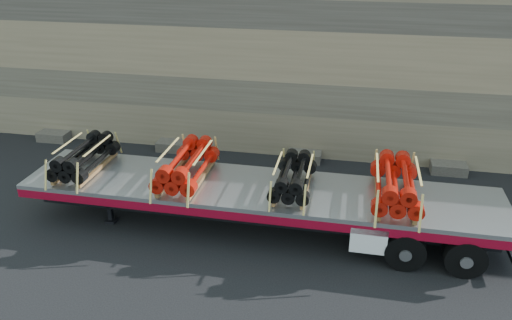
{
  "coord_description": "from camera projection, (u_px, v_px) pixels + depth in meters",
  "views": [
    {
      "loc": [
        3.47,
        -11.79,
        7.74
      ],
      "look_at": [
        0.93,
        1.06,
        1.61
      ],
      "focal_mm": 35.0,
      "sensor_mm": 36.0,
      "label": 1
    }
  ],
  "objects": [
    {
      "name": "ground",
      "position": [
        217.0,
        223.0,
        14.36
      ],
      "size": [
        120.0,
        120.0,
        0.0
      ],
      "primitive_type": "plane",
      "color": "black",
      "rests_on": "ground"
    },
    {
      "name": "rock_wall",
      "position": [
        260.0,
        52.0,
        18.65
      ],
      "size": [
        44.0,
        3.0,
        7.0
      ],
      "primitive_type": "cube",
      "color": "#7A6B54",
      "rests_on": "ground"
    },
    {
      "name": "trailer",
      "position": [
        258.0,
        207.0,
        13.89
      ],
      "size": [
        13.07,
        2.59,
        1.31
      ],
      "primitive_type": null,
      "rotation": [
        0.0,
        0.0,
        -0.01
      ],
      "color": "#A5A8AD",
      "rests_on": "ground"
    },
    {
      "name": "bundle_front",
      "position": [
        85.0,
        158.0,
        14.37
      ],
      "size": [
        1.14,
        2.26,
        0.8
      ],
      "primitive_type": null,
      "rotation": [
        0.0,
        0.0,
        -0.01
      ],
      "color": "black",
      "rests_on": "trailer"
    },
    {
      "name": "bundle_midfront",
      "position": [
        186.0,
        166.0,
        13.79
      ],
      "size": [
        1.23,
        2.45,
        0.86
      ],
      "primitive_type": null,
      "rotation": [
        0.0,
        0.0,
        -0.01
      ],
      "color": "#B71509",
      "rests_on": "trailer"
    },
    {
      "name": "bundle_midrear",
      "position": [
        293.0,
        178.0,
        13.28
      ],
      "size": [
        1.06,
        2.1,
        0.74
      ],
      "primitive_type": null,
      "rotation": [
        0.0,
        0.0,
        -0.01
      ],
      "color": "black",
      "rests_on": "trailer"
    },
    {
      "name": "bundle_rear",
      "position": [
        396.0,
        185.0,
        12.77
      ],
      "size": [
        1.24,
        2.46,
        0.87
      ],
      "primitive_type": null,
      "rotation": [
        0.0,
        0.0,
        -0.01
      ],
      "color": "#B71509",
      "rests_on": "trailer"
    }
  ]
}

